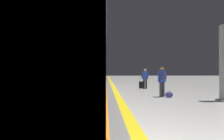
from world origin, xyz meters
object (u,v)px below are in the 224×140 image
at_px(duffel_bag_near, 169,95).
at_px(platform_pillar, 224,65).
at_px(passenger_mid, 145,77).
at_px(passenger_near, 162,79).
at_px(high_speed_train, 78,51).
at_px(suitcase_mid, 141,85).

distance_m(duffel_bag_near, platform_pillar, 3.02).
distance_m(duffel_bag_near, passenger_mid, 5.15).
height_order(passenger_near, platform_pillar, platform_pillar).
bearing_deg(passenger_near, high_speed_train, -175.90).
xyz_separation_m(duffel_bag_near, passenger_mid, (-0.23, 5.08, 0.82)).
bearing_deg(duffel_bag_near, high_speed_train, -178.44).
xyz_separation_m(passenger_near, suitcase_mid, (-0.23, 4.78, -0.69)).
distance_m(passenger_mid, suitcase_mid, 0.73).
bearing_deg(suitcase_mid, platform_pillar, -67.04).
distance_m(passenger_near, suitcase_mid, 4.83).
bearing_deg(duffel_bag_near, passenger_mid, 92.55).
relative_size(duffel_bag_near, suitcase_mid, 0.44).
height_order(high_speed_train, duffel_bag_near, high_speed_train).
bearing_deg(high_speed_train, duffel_bag_near, 1.56).
distance_m(passenger_mid, platform_pillar, 6.96).
bearing_deg(passenger_mid, passenger_near, -91.02).
bearing_deg(duffel_bag_near, suitcase_mid, 96.26).
bearing_deg(duffel_bag_near, platform_pillar, -33.21).
relative_size(passenger_near, suitcase_mid, 1.73).
bearing_deg(platform_pillar, suitcase_mid, 112.96).
bearing_deg(platform_pillar, high_speed_train, 169.72).
bearing_deg(suitcase_mid, high_speed_train, -130.47).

